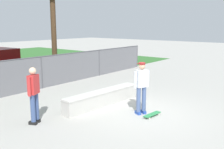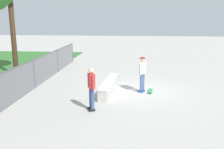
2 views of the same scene
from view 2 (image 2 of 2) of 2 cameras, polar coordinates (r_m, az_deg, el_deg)
name	(u,v)px [view 2 (image 2 of 2)]	position (r m, az deg, el deg)	size (l,w,h in m)	color
ground_plane	(138,91)	(13.46, 6.01, -3.74)	(80.00, 80.00, 0.00)	#ADAAA3
concrete_ledge	(109,86)	(13.22, -0.68, -2.63)	(3.66, 0.74, 0.59)	#B7B5AD
skateboarder	(142,73)	(13.06, 6.90, 0.39)	(0.55, 0.40, 1.84)	#2647A5
skateboard	(150,91)	(13.34, 8.68, -3.64)	(0.82, 0.27, 0.09)	#2D8C4C
chainlink_fence	(34,73)	(14.32, -17.27, 0.41)	(17.17, 0.07, 1.61)	#4C4C51
bystander	(91,87)	(10.43, -4.67, -2.89)	(0.55, 0.40, 1.82)	black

